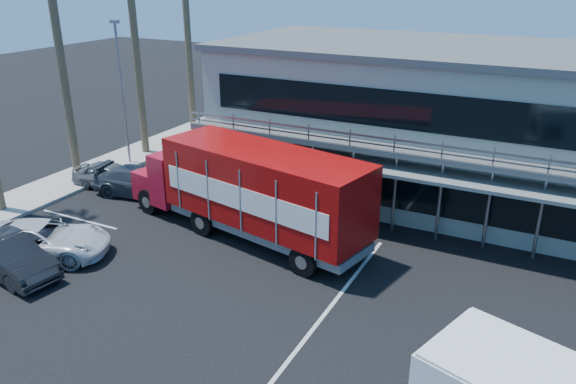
% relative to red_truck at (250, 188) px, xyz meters
% --- Properties ---
extents(ground, '(120.00, 120.00, 0.00)m').
position_rel_red_truck_xyz_m(ground, '(3.15, -6.13, -2.18)').
color(ground, black).
rests_on(ground, ground).
extents(building, '(22.40, 12.00, 7.30)m').
position_rel_red_truck_xyz_m(building, '(6.15, 8.81, 1.47)').
color(building, gray).
rests_on(building, ground).
extents(curb_strip, '(3.00, 32.00, 0.16)m').
position_rel_red_truck_xyz_m(curb_strip, '(-11.85, -0.13, -2.10)').
color(curb_strip, '#A5A399').
rests_on(curb_strip, ground).
extents(light_pole_far, '(0.50, 0.25, 8.09)m').
position_rel_red_truck_xyz_m(light_pole_far, '(-11.05, 4.87, 2.32)').
color(light_pole_far, gray).
rests_on(light_pole_far, ground).
extents(red_truck, '(12.08, 5.07, 3.96)m').
position_rel_red_truck_xyz_m(red_truck, '(0.00, 0.00, 0.00)').
color(red_truck, '#A30D1F').
rests_on(red_truck, ground).
extents(parked_car_b, '(4.68, 2.21, 1.48)m').
position_rel_red_truck_xyz_m(parked_car_b, '(-6.35, -6.86, -1.44)').
color(parked_car_b, black).
rests_on(parked_car_b, ground).
extents(parked_car_c, '(5.74, 4.36, 1.45)m').
position_rel_red_truck_xyz_m(parked_car_c, '(-6.35, -5.33, -1.46)').
color(parked_car_c, silver).
rests_on(parked_car_c, ground).
extents(parked_car_d, '(5.24, 2.76, 1.45)m').
position_rel_red_truck_xyz_m(parked_car_d, '(-7.14, 1.47, -1.46)').
color(parked_car_d, '#323A43').
rests_on(parked_car_d, ground).
extents(parked_car_e, '(4.17, 2.09, 1.36)m').
position_rel_red_truck_xyz_m(parked_car_e, '(-9.35, 1.56, -1.50)').
color(parked_car_e, slate).
rests_on(parked_car_e, ground).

